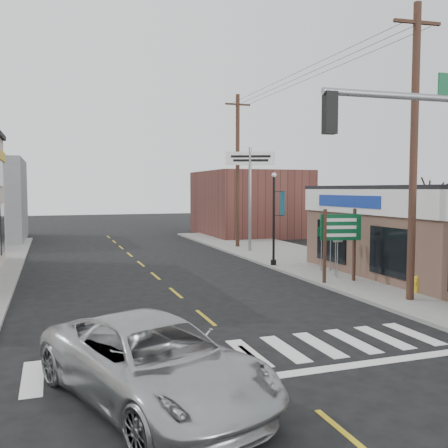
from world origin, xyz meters
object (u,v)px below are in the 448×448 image
object	(u,v)px
bare_tree	(444,187)
utility_pole_near	(414,150)
suv	(153,361)
guide_sign	(340,235)
lamp_post	(275,211)
utility_pole_far	(238,169)
fire_hydrant	(417,284)
dance_center_sign	(250,173)

from	to	relation	value
bare_tree	utility_pole_near	size ratio (longest dim) A/B	0.49
bare_tree	suv	bearing A→B (deg)	-154.04
suv	guide_sign	world-z (taller)	guide_sign
lamp_post	utility_pole_far	xyz separation A→B (m)	(1.14, 8.45, 2.50)
bare_tree	utility_pole_far	xyz separation A→B (m)	(-2.19, 16.55, 1.26)
bare_tree	utility_pole_near	world-z (taller)	utility_pole_near
bare_tree	fire_hydrant	bearing A→B (deg)	-179.54
utility_pole_near	lamp_post	bearing A→B (deg)	102.77
bare_tree	utility_pole_far	world-z (taller)	utility_pole_far
lamp_post	dance_center_sign	bearing A→B (deg)	78.38
guide_sign	dance_center_sign	size ratio (longest dim) A/B	0.47
guide_sign	fire_hydrant	xyz separation A→B (m)	(1.53, -2.92, -1.63)
guide_sign	utility_pole_far	world-z (taller)	utility_pole_far
lamp_post	fire_hydrant	bearing A→B (deg)	-76.93
utility_pole_far	utility_pole_near	bearing A→B (deg)	-90.58
bare_tree	dance_center_sign	bearing A→B (deg)	99.23
fire_hydrant	bare_tree	bearing A→B (deg)	0.46
suv	bare_tree	size ratio (longest dim) A/B	1.12
suv	lamp_post	distance (m)	16.99
lamp_post	utility_pole_near	world-z (taller)	utility_pole_near
guide_sign	fire_hydrant	distance (m)	3.68
suv	utility_pole_near	xyz separation A→B (m)	(10.27, 5.21, 4.63)
utility_pole_far	lamp_post	bearing A→B (deg)	-98.26
guide_sign	bare_tree	bearing A→B (deg)	-34.19
guide_sign	fire_hydrant	size ratio (longest dim) A/B	4.76
utility_pole_near	utility_pole_far	world-z (taller)	utility_pole_near
suv	utility_pole_near	world-z (taller)	utility_pole_near
guide_sign	utility_pole_far	distance (m)	14.04
dance_center_sign	utility_pole_near	xyz separation A→B (m)	(0.10, -14.93, 0.34)
utility_pole_far	suv	bearing A→B (deg)	-115.00
fire_hydrant	bare_tree	size ratio (longest dim) A/B	0.13
suv	fire_hydrant	bearing A→B (deg)	8.39
suv	fire_hydrant	distance (m)	12.80
bare_tree	guide_sign	bearing A→B (deg)	133.06
fire_hydrant	lamp_post	bearing A→B (deg)	104.78
lamp_post	dance_center_sign	xyz separation A→B (m)	(1.04, 5.97, 2.19)
fire_hydrant	bare_tree	xyz separation A→B (m)	(1.19, 0.01, 3.66)
suv	utility_pole_near	distance (m)	12.41
dance_center_sign	utility_pole_near	distance (m)	14.93
fire_hydrant	utility_pole_near	bearing A→B (deg)	-139.82
fire_hydrant	bare_tree	distance (m)	3.85
guide_sign	lamp_post	bearing A→B (deg)	109.47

